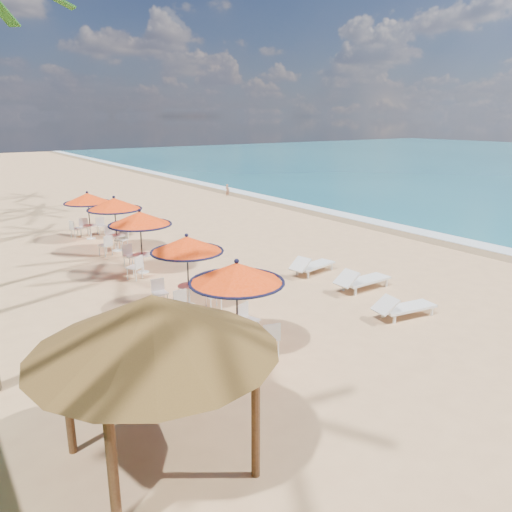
{
  "coord_description": "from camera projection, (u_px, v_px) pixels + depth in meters",
  "views": [
    {
      "loc": [
        -11.44,
        -9.69,
        5.63
      ],
      "look_at": [
        -2.49,
        3.33,
        1.2
      ],
      "focal_mm": 35.0,
      "sensor_mm": 36.0,
      "label": 1
    }
  ],
  "objects": [
    {
      "name": "palapa",
      "position": [
        153.0,
        324.0,
        7.72
      ],
      "size": [
        3.95,
        3.95,
        3.01
      ],
      "color": "brown",
      "rests_on": "ground"
    },
    {
      "name": "wetsand_band",
      "position": [
        348.0,
        221.0,
        27.97
      ],
      "size": [
        1.4,
        140.0,
        0.02
      ],
      "primitive_type": "cube",
      "color": "olive",
      "rests_on": "ground"
    },
    {
      "name": "station_3",
      "position": [
        114.0,
        211.0,
        21.22
      ],
      "size": [
        2.31,
        2.38,
        2.41
      ],
      "color": "black",
      "rests_on": "ground"
    },
    {
      "name": "station_0",
      "position": [
        237.0,
        284.0,
        11.92
      ],
      "size": [
        2.31,
        2.31,
        2.41
      ],
      "color": "black",
      "rests_on": "ground"
    },
    {
      "name": "station_4",
      "position": [
        87.0,
        204.0,
        23.43
      ],
      "size": [
        2.2,
        2.2,
        2.29
      ],
      "color": "black",
      "rests_on": "ground"
    },
    {
      "name": "person",
      "position": [
        227.0,
        190.0,
        36.25
      ],
      "size": [
        0.33,
        0.41,
        0.96
      ],
      "primitive_type": "imported",
      "rotation": [
        0.0,
        0.0,
        1.92
      ],
      "color": "#99684E",
      "rests_on": "ground"
    },
    {
      "name": "foam_strip",
      "position": [
        360.0,
        219.0,
        28.46
      ],
      "size": [
        1.2,
        140.0,
        0.04
      ],
      "primitive_type": "cube",
      "color": "white",
      "rests_on": "ground"
    },
    {
      "name": "station_2",
      "position": [
        139.0,
        224.0,
        18.17
      ],
      "size": [
        2.31,
        2.35,
        2.41
      ],
      "color": "black",
      "rests_on": "ground"
    },
    {
      "name": "station_1",
      "position": [
        186.0,
        254.0,
        14.86
      ],
      "size": [
        2.2,
        2.2,
        2.3
      ],
      "color": "black",
      "rests_on": "ground"
    },
    {
      "name": "lounger_far",
      "position": [
        311.0,
        265.0,
        18.41
      ],
      "size": [
        2.1,
        1.01,
        0.72
      ],
      "rotation": [
        0.0,
        0.0,
        0.19
      ],
      "color": "white",
      "rests_on": "ground"
    },
    {
      "name": "ground",
      "position": [
        383.0,
        305.0,
        15.46
      ],
      "size": [
        160.0,
        160.0,
        0.0
      ],
      "primitive_type": "plane",
      "color": "tan",
      "rests_on": "ground"
    },
    {
      "name": "lounger_near",
      "position": [
        402.0,
        307.0,
        14.39
      ],
      "size": [
        2.05,
        0.92,
        0.71
      ],
      "rotation": [
        0.0,
        0.0,
        -0.15
      ],
      "color": "white",
      "rests_on": "ground"
    },
    {
      "name": "lounger_mid",
      "position": [
        361.0,
        280.0,
        16.69
      ],
      "size": [
        2.15,
        0.71,
        0.77
      ],
      "rotation": [
        0.0,
        0.0,
        0.02
      ],
      "color": "white",
      "rests_on": "ground"
    }
  ]
}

